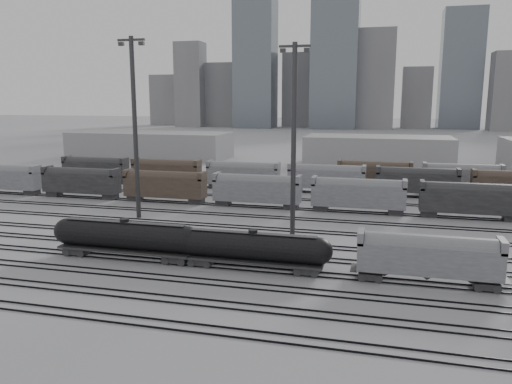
% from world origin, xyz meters
% --- Properties ---
extents(ground, '(900.00, 900.00, 0.00)m').
position_xyz_m(ground, '(0.00, 0.00, 0.00)').
color(ground, '#BABABF').
rests_on(ground, ground).
extents(tracks, '(220.00, 71.50, 0.16)m').
position_xyz_m(tracks, '(0.00, 17.50, 0.08)').
color(tracks, black).
rests_on(tracks, ground).
extents(tank_car_a, '(18.31, 3.05, 4.53)m').
position_xyz_m(tank_car_a, '(-16.73, 1.00, 2.62)').
color(tank_car_a, black).
rests_on(tank_car_a, ground).
extents(tank_car_b, '(17.16, 2.86, 4.24)m').
position_xyz_m(tank_car_b, '(-1.47, 1.00, 2.45)').
color(tank_car_b, black).
rests_on(tank_car_b, ground).
extents(hopper_car_a, '(13.82, 2.74, 4.94)m').
position_xyz_m(hopper_car_a, '(16.47, 1.00, 3.05)').
color(hopper_car_a, black).
rests_on(hopper_car_a, ground).
extents(light_mast_b, '(4.37, 0.70, 27.34)m').
position_xyz_m(light_mast_b, '(-24.97, 19.93, 14.50)').
color(light_mast_b, '#333336').
rests_on(light_mast_b, ground).
extents(light_mast_c, '(4.04, 0.65, 25.23)m').
position_xyz_m(light_mast_c, '(0.41, 14.42, 13.38)').
color(light_mast_c, '#333336').
rests_on(light_mast_c, ground).
extents(bg_string_near, '(151.00, 3.00, 5.60)m').
position_xyz_m(bg_string_near, '(8.00, 32.00, 2.80)').
color(bg_string_near, gray).
rests_on(bg_string_near, ground).
extents(bg_string_mid, '(151.00, 3.00, 5.60)m').
position_xyz_m(bg_string_mid, '(18.00, 48.00, 2.80)').
color(bg_string_mid, black).
rests_on(bg_string_mid, ground).
extents(bg_string_far, '(66.00, 3.00, 5.60)m').
position_xyz_m(bg_string_far, '(35.50, 56.00, 2.80)').
color(bg_string_far, brown).
rests_on(bg_string_far, ground).
extents(warehouse_left, '(50.00, 18.00, 8.00)m').
position_xyz_m(warehouse_left, '(-60.00, 95.00, 4.00)').
color(warehouse_left, gray).
rests_on(warehouse_left, ground).
extents(warehouse_mid, '(40.00, 18.00, 8.00)m').
position_xyz_m(warehouse_mid, '(10.00, 95.00, 4.00)').
color(warehouse_mid, gray).
rests_on(warehouse_mid, ground).
extents(skyline, '(316.00, 22.40, 95.00)m').
position_xyz_m(skyline, '(10.84, 280.00, 34.73)').
color(skyline, gray).
rests_on(skyline, ground).
extents(crane_left, '(42.00, 1.80, 100.00)m').
position_xyz_m(crane_left, '(-28.74, 305.00, 57.39)').
color(crane_left, '#333336').
rests_on(crane_left, ground).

